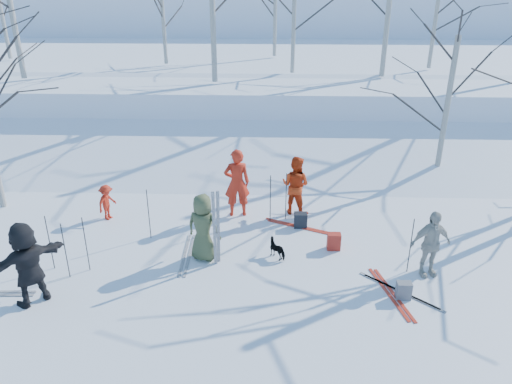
{
  "coord_description": "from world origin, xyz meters",
  "views": [
    {
      "loc": [
        0.37,
        -9.48,
        6.31
      ],
      "look_at": [
        0.0,
        1.5,
        1.3
      ],
      "focal_mm": 35.0,
      "sensor_mm": 36.0,
      "label": 1
    }
  ],
  "objects_px": {
    "dog": "(278,248)",
    "backpack_red": "(334,241)",
    "backpack_dark": "(301,220)",
    "skier_grey_west": "(27,264)",
    "skier_redor_behind": "(295,185)",
    "skier_olive_center": "(203,228)",
    "skier_red_north": "(237,183)",
    "skier_red_seated": "(107,202)",
    "backpack_grey": "(404,290)",
    "skier_cream_east": "(430,244)"
  },
  "relations": [
    {
      "from": "skier_red_seated",
      "to": "skier_cream_east",
      "type": "distance_m",
      "value": 8.27
    },
    {
      "from": "skier_cream_east",
      "to": "backpack_red",
      "type": "bearing_deg",
      "value": 140.58
    },
    {
      "from": "backpack_red",
      "to": "dog",
      "type": "bearing_deg",
      "value": -163.38
    },
    {
      "from": "skier_red_seated",
      "to": "backpack_dark",
      "type": "bearing_deg",
      "value": -71.18
    },
    {
      "from": "skier_grey_west",
      "to": "backpack_grey",
      "type": "height_order",
      "value": "skier_grey_west"
    },
    {
      "from": "backpack_dark",
      "to": "backpack_red",
      "type": "bearing_deg",
      "value": -55.68
    },
    {
      "from": "skier_red_seated",
      "to": "skier_grey_west",
      "type": "distance_m",
      "value": 3.73
    },
    {
      "from": "dog",
      "to": "skier_red_seated",
      "type": "bearing_deg",
      "value": -68.9
    },
    {
      "from": "skier_redor_behind",
      "to": "skier_grey_west",
      "type": "distance_m",
      "value": 6.92
    },
    {
      "from": "skier_red_seated",
      "to": "backpack_grey",
      "type": "relative_size",
      "value": 2.61
    },
    {
      "from": "dog",
      "to": "backpack_dark",
      "type": "xyz_separation_m",
      "value": [
        0.61,
        1.51,
        -0.03
      ]
    },
    {
      "from": "skier_olive_center",
      "to": "skier_red_seated",
      "type": "height_order",
      "value": "skier_olive_center"
    },
    {
      "from": "backpack_grey",
      "to": "skier_red_north",
      "type": "bearing_deg",
      "value": 135.02
    },
    {
      "from": "dog",
      "to": "backpack_red",
      "type": "height_order",
      "value": "dog"
    },
    {
      "from": "backpack_grey",
      "to": "skier_grey_west",
      "type": "bearing_deg",
      "value": -177.31
    },
    {
      "from": "skier_redor_behind",
      "to": "dog",
      "type": "height_order",
      "value": "skier_redor_behind"
    },
    {
      "from": "dog",
      "to": "backpack_dark",
      "type": "bearing_deg",
      "value": -159.39
    },
    {
      "from": "skier_red_north",
      "to": "backpack_grey",
      "type": "xyz_separation_m",
      "value": [
        3.69,
        -3.69,
        -0.77
      ]
    },
    {
      "from": "backpack_grey",
      "to": "dog",
      "type": "bearing_deg",
      "value": 149.53
    },
    {
      "from": "skier_cream_east",
      "to": "backpack_dark",
      "type": "relative_size",
      "value": 3.89
    },
    {
      "from": "skier_grey_west",
      "to": "backpack_red",
      "type": "distance_m",
      "value": 6.8
    },
    {
      "from": "skier_olive_center",
      "to": "skier_red_north",
      "type": "xyz_separation_m",
      "value": [
        0.62,
        2.28,
        0.14
      ]
    },
    {
      "from": "skier_grey_west",
      "to": "skier_red_north",
      "type": "bearing_deg",
      "value": -179.71
    },
    {
      "from": "skier_red_north",
      "to": "backpack_red",
      "type": "bearing_deg",
      "value": 135.69
    },
    {
      "from": "skier_olive_center",
      "to": "backpack_grey",
      "type": "distance_m",
      "value": 4.58
    },
    {
      "from": "skier_redor_behind",
      "to": "skier_red_seated",
      "type": "height_order",
      "value": "skier_redor_behind"
    },
    {
      "from": "dog",
      "to": "backpack_dark",
      "type": "distance_m",
      "value": 1.63
    },
    {
      "from": "skier_grey_west",
      "to": "backpack_dark",
      "type": "height_order",
      "value": "skier_grey_west"
    },
    {
      "from": "skier_red_seated",
      "to": "dog",
      "type": "relative_size",
      "value": 1.83
    },
    {
      "from": "dog",
      "to": "backpack_grey",
      "type": "distance_m",
      "value": 3.01
    },
    {
      "from": "skier_red_seated",
      "to": "skier_grey_west",
      "type": "xyz_separation_m",
      "value": [
        -0.41,
        -3.68,
        0.41
      ]
    },
    {
      "from": "skier_olive_center",
      "to": "skier_red_seated",
      "type": "xyz_separation_m",
      "value": [
        -2.87,
        1.92,
        -0.32
      ]
    },
    {
      "from": "skier_olive_center",
      "to": "backpack_dark",
      "type": "relative_size",
      "value": 4.09
    },
    {
      "from": "skier_red_north",
      "to": "skier_cream_east",
      "type": "xyz_separation_m",
      "value": [
        4.41,
        -2.78,
        -0.18
      ]
    },
    {
      "from": "skier_redor_behind",
      "to": "skier_red_seated",
      "type": "distance_m",
      "value": 5.11
    },
    {
      "from": "backpack_dark",
      "to": "skier_grey_west",
      "type": "bearing_deg",
      "value": -148.86
    },
    {
      "from": "skier_red_seated",
      "to": "backpack_red",
      "type": "bearing_deg",
      "value": -81.14
    },
    {
      "from": "skier_redor_behind",
      "to": "skier_red_seated",
      "type": "bearing_deg",
      "value": 32.39
    },
    {
      "from": "skier_olive_center",
      "to": "skier_red_seated",
      "type": "relative_size",
      "value": 1.65
    },
    {
      "from": "skier_red_north",
      "to": "skier_grey_west",
      "type": "bearing_deg",
      "value": 37.33
    },
    {
      "from": "skier_redor_behind",
      "to": "backpack_grey",
      "type": "relative_size",
      "value": 4.38
    },
    {
      "from": "skier_cream_east",
      "to": "skier_red_seated",
      "type": "bearing_deg",
      "value": 151.12
    },
    {
      "from": "backpack_dark",
      "to": "skier_red_north",
      "type": "bearing_deg",
      "value": 158.95
    },
    {
      "from": "skier_olive_center",
      "to": "skier_red_north",
      "type": "distance_m",
      "value": 2.37
    },
    {
      "from": "skier_cream_east",
      "to": "skier_grey_west",
      "type": "distance_m",
      "value": 8.41
    },
    {
      "from": "skier_red_seated",
      "to": "backpack_grey",
      "type": "xyz_separation_m",
      "value": [
        7.18,
        -3.33,
        -0.31
      ]
    },
    {
      "from": "skier_olive_center",
      "to": "backpack_red",
      "type": "bearing_deg",
      "value": -151.73
    },
    {
      "from": "skier_grey_west",
      "to": "backpack_dark",
      "type": "relative_size",
      "value": 4.51
    },
    {
      "from": "skier_red_north",
      "to": "backpack_red",
      "type": "distance_m",
      "value": 3.12
    },
    {
      "from": "skier_olive_center",
      "to": "backpack_grey",
      "type": "xyz_separation_m",
      "value": [
        4.31,
        -1.41,
        -0.63
      ]
    }
  ]
}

